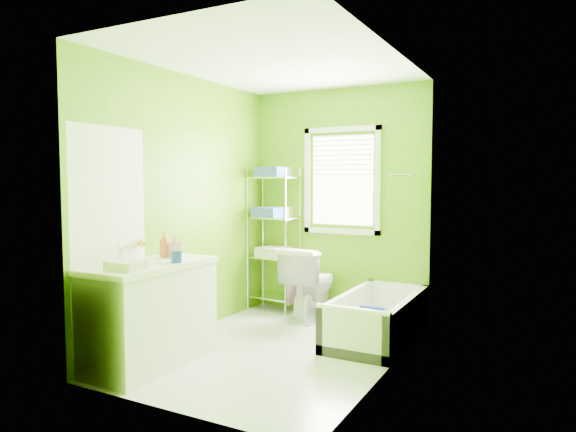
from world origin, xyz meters
The scene contains 9 objects.
ground centered at (0.00, 0.00, 0.00)m, with size 2.90×2.90×0.00m, color silver.
room_envelope centered at (0.00, 0.00, 1.55)m, with size 2.14×2.94×2.62m.
window centered at (0.05, 1.42, 1.61)m, with size 0.92×0.05×1.22m.
door centered at (-1.04, -1.00, 1.00)m, with size 0.09×0.80×2.00m.
right_wall_decor centered at (1.04, -0.02, 1.32)m, with size 0.04×1.48×1.17m.
bathtub centered at (0.71, 0.71, 0.15)m, with size 0.67×1.44×0.47m.
toilet centered at (-0.19, 1.12, 0.41)m, with size 0.45×0.80×0.81m, color white.
vanity centered at (-0.77, -0.84, 0.46)m, with size 0.59×1.15×1.09m.
wire_shelf_unit centered at (-0.73, 1.26, 1.05)m, with size 0.60×0.48×1.71m.
Camera 1 is at (2.25, -4.05, 1.55)m, focal length 32.00 mm.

